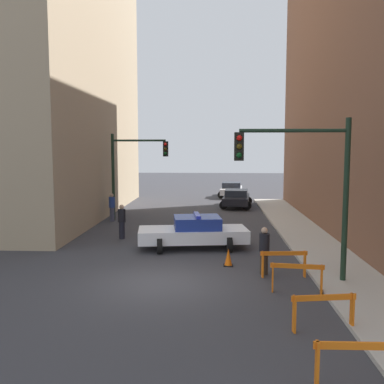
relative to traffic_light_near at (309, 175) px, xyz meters
The scene contains 15 objects.
ground_plane 5.91m from the traffic_light_near, behind, with size 120.00×120.00×0.00m, color #38383D.
sidewalk_right 3.78m from the traffic_light_near, 10.66° to the right, with size 2.40×44.00×0.12m.
traffic_light_near is the anchor object (origin of this frame).
traffic_light_far 14.22m from the traffic_light_near, 124.40° to the left, with size 3.44×0.35×5.20m.
police_car 6.64m from the traffic_light_near, 130.22° to the left, with size 4.91×2.76×1.52m.
parked_car_near 17.97m from the traffic_light_near, 94.51° to the left, with size 2.56×4.46×1.31m.
parked_car_mid 24.46m from the traffic_light_near, 93.54° to the left, with size 2.50×4.43×1.31m.
pedestrian_crossing 10.17m from the traffic_light_near, 139.44° to the left, with size 0.48×0.48×1.66m.
pedestrian_corner 14.73m from the traffic_light_near, 129.01° to the left, with size 0.51×0.51×1.66m.
pedestrian_sidewalk 3.09m from the traffic_light_near, 145.26° to the left, with size 0.49×0.49×1.66m.
barrier_front 6.85m from the traffic_light_near, 93.65° to the right, with size 1.60×0.19×0.90m.
barrier_mid 4.72m from the traffic_light_near, 95.85° to the right, with size 1.59×0.39×0.90m.
barrier_back 3.12m from the traffic_light_near, 116.41° to the right, with size 1.60×0.32×0.90m.
barrier_corner 3.04m from the traffic_light_near, 138.48° to the left, with size 1.60×0.30×0.90m.
traffic_cone 4.47m from the traffic_light_near, 142.82° to the left, with size 0.36×0.36×0.66m.
Camera 1 is at (1.73, -13.44, 4.40)m, focal length 40.00 mm.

